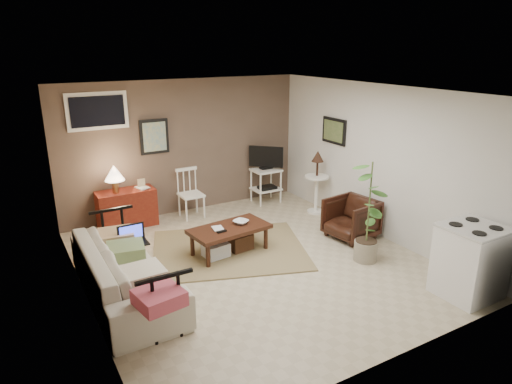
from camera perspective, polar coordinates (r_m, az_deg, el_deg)
floor at (r=6.59m, az=-0.30°, el=-8.77°), size 5.00×5.00×0.00m
art_back at (r=8.08m, az=-12.59°, el=6.77°), size 0.50×0.03×0.60m
art_right at (r=8.15m, az=9.73°, el=7.53°), size 0.03×0.60×0.45m
window at (r=7.79m, az=-19.23°, el=9.53°), size 0.96×0.03×0.60m
rug at (r=6.95m, az=-3.39°, el=-7.19°), size 2.71×2.44×0.02m
coffee_table at (r=6.77m, az=-3.38°, el=-5.75°), size 1.22×0.72×0.44m
sofa at (r=5.81m, az=-16.13°, el=-8.48°), size 0.67×2.29×0.89m
sofa_pillows at (r=5.55m, az=-14.97°, el=-8.52°), size 0.44×2.17×0.15m
sofa_end_rails at (r=5.86m, az=-14.82°, el=-8.79°), size 0.61×2.28×0.77m
laptop at (r=6.15m, az=-15.18°, el=-5.52°), size 0.35×0.26×0.24m
red_console at (r=7.99m, az=-15.98°, el=-1.59°), size 0.96×0.42×1.10m
spindle_chair at (r=8.20m, az=-8.16°, el=-0.35°), size 0.40×0.40×0.87m
tv_stand at (r=8.83m, az=1.29°, el=2.39°), size 0.52×0.50×1.11m
side_table at (r=8.30m, az=7.63°, el=2.14°), size 0.43×0.43×1.16m
armchair at (r=7.41m, az=11.82°, el=-3.04°), size 0.73×0.77×0.71m
potted_plant at (r=6.53m, az=13.94°, el=-2.04°), size 0.37×0.37×1.48m
stove at (r=6.18m, az=25.20°, el=-7.81°), size 0.70×0.65×0.92m
bowl at (r=6.78m, az=-1.91°, el=-3.13°), size 0.22×0.14×0.21m
book_table at (r=6.59m, az=-5.44°, el=-3.89°), size 0.15×0.04×0.20m
book_console at (r=7.89m, az=-14.61°, el=1.14°), size 0.18×0.07×0.24m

